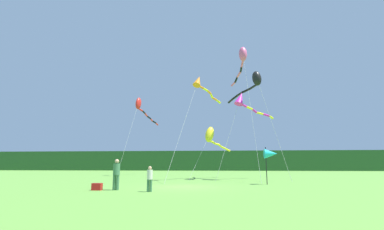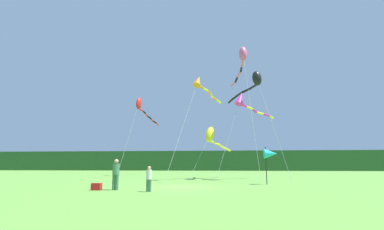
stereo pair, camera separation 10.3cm
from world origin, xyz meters
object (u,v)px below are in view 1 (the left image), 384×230
kite_magenta (243,101)px  cooler_box (97,187)px  kite_yellow (211,136)px  kite_rainbow (242,58)px  person_adult (116,173)px  kite_orange (201,84)px  banner_flag_pole (271,154)px  kite_black (254,81)px  kite_red (141,106)px  person_child (150,177)px

kite_magenta → cooler_box: bearing=-130.1°
kite_yellow → kite_rainbow: (3.16, -1.68, 7.42)m
cooler_box → kite_magenta: size_ratio=0.06×
person_adult → kite_orange: (4.14, 9.45, 7.78)m
kite_magenta → banner_flag_pole: bearing=-77.8°
kite_orange → kite_rainbow: (3.98, 0.92, 2.86)m
person_adult → kite_magenta: kite_magenta is taller
kite_black → kite_red: kite_black is taller
person_child → banner_flag_pole: banner_flag_pole is taller
kite_yellow → kite_orange: bearing=-107.6°
person_child → cooler_box: 3.15m
kite_black → kite_red: bearing=146.7°
person_adult → kite_yellow: (4.96, 12.05, 3.22)m
kite_yellow → kite_rainbow: 8.24m
kite_black → kite_magenta: size_ratio=1.21×
kite_yellow → person_child: bearing=-102.8°
kite_yellow → kite_rainbow: kite_rainbow is taller
banner_flag_pole → person_adult: bearing=-151.7°
kite_black → kite_orange: bearing=-174.2°
banner_flag_pole → kite_orange: kite_orange is taller
kite_rainbow → kite_red: kite_rainbow is taller
kite_magenta → kite_rainbow: kite_rainbow is taller
kite_magenta → kite_orange: size_ratio=0.86×
banner_flag_pole → kite_red: size_ratio=0.26×
person_child → kite_orange: size_ratio=0.13×
person_child → kite_red: size_ratio=0.13×
person_adult → kite_yellow: 13.43m
person_child → kite_rainbow: 16.68m
kite_orange → kite_red: bearing=132.0°
kite_yellow → kite_red: kite_red is taller
kite_rainbow → kite_red: (-12.35, 8.35, -2.81)m
cooler_box → person_child: bearing=-11.0°
cooler_box → kite_orange: (5.13, 9.60, 8.52)m
kite_black → kite_red: 15.97m
banner_flag_pole → kite_orange: (-5.18, 4.43, 6.61)m
kite_magenta → kite_orange: (-3.97, -1.19, 1.39)m
kite_yellow → cooler_box: bearing=-116.0°
banner_flag_pole → kite_black: 8.52m
cooler_box → kite_magenta: kite_magenta is taller
person_child → kite_magenta: (6.05, 11.38, 6.61)m
banner_flag_pole → kite_yellow: (-4.36, 7.04, 2.05)m
kite_black → kite_rainbow: (-1.00, 0.42, 2.53)m
kite_black → kite_orange: kite_black is taller
kite_orange → kite_red: size_ratio=0.96×
kite_rainbow → kite_red: 15.17m
person_child → kite_black: (7.06, 10.69, 8.33)m
kite_magenta → kite_black: bearing=-34.4°
person_child → kite_rainbow: kite_rainbow is taller
kite_rainbow → person_child: bearing=-118.6°
cooler_box → kite_red: bearing=99.7°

